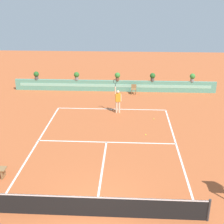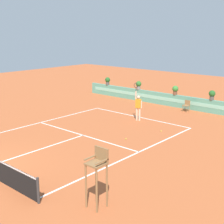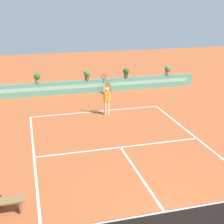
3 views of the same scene
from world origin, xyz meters
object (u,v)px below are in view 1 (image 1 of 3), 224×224
tennis_ball_mid_court (154,119)px  potted_plant_far_left (36,75)px  tennis_player (118,99)px  potted_plant_left (77,75)px  potted_plant_far_right (192,77)px  ball_kid_chair (134,89)px  tennis_ball_near_baseline (146,135)px  potted_plant_centre (117,76)px  potted_plant_right (153,76)px

tennis_ball_mid_court → potted_plant_far_left: (-10.10, 6.34, 1.38)m
tennis_player → potted_plant_far_left: bearing=145.1°
tennis_player → potted_plant_left: tennis_player is taller
potted_plant_far_right → ball_kid_chair: bearing=-171.9°
tennis_ball_near_baseline → potted_plant_centre: potted_plant_centre is taller
tennis_ball_near_baseline → potted_plant_left: 10.70m
potted_plant_centre → potted_plant_far_right: 6.57m
tennis_player → potted_plant_far_left: 9.18m
ball_kid_chair → tennis_ball_near_baseline: size_ratio=12.50×
ball_kid_chair → potted_plant_centre: 1.88m
ball_kid_chair → potted_plant_far_right: potted_plant_far_right is taller
ball_kid_chair → tennis_ball_near_baseline: ball_kid_chair is taller
tennis_player → potted_plant_centre: size_ratio=3.57×
tennis_ball_mid_court → potted_plant_centre: (-2.80, 6.34, 1.38)m
potted_plant_centre → potted_plant_left: 3.66m
potted_plant_far_left → potted_plant_far_right: bearing=0.0°
tennis_player → potted_plant_right: size_ratio=3.57×
tennis_ball_near_baseline → potted_plant_left: (-5.76, 8.91, 1.38)m
potted_plant_far_left → potted_plant_centre: bearing=0.0°
potted_plant_right → potted_plant_centre: bearing=180.0°
tennis_player → potted_plant_far_right: (6.35, 5.24, 0.36)m
tennis_ball_near_baseline → potted_plant_left: bearing=122.9°
tennis_ball_mid_court → potted_plant_far_right: (3.77, 6.34, 1.38)m
ball_kid_chair → potted_plant_far_left: potted_plant_far_left is taller
tennis_ball_near_baseline → tennis_ball_mid_court: (0.69, 2.57, 0.00)m
tennis_ball_near_baseline → potted_plant_right: (0.99, 8.91, 1.38)m
tennis_ball_mid_court → potted_plant_right: bearing=87.3°
potted_plant_centre → potted_plant_right: (3.10, 0.00, 0.00)m
ball_kid_chair → potted_plant_centre: (-1.46, 0.73, 0.93)m
potted_plant_centre → ball_kid_chair: bearing=-26.6°
tennis_player → potted_plant_far_right: bearing=39.5°
potted_plant_right → tennis_player: bearing=-118.7°
potted_plant_right → potted_plant_far_right: 3.48m
tennis_player → potted_plant_centre: tennis_player is taller
potted_plant_left → potted_plant_far_right: (10.23, 0.00, 0.00)m
potted_plant_right → potted_plant_far_right: bearing=0.0°
potted_plant_far_left → potted_plant_right: (10.40, 0.00, 0.00)m
potted_plant_right → ball_kid_chair: bearing=-155.9°
tennis_ball_mid_court → tennis_player: bearing=157.0°
potted_plant_far_left → potted_plant_far_right: size_ratio=1.00×
ball_kid_chair → tennis_player: tennis_player is taller
ball_kid_chair → tennis_player: size_ratio=0.33×
potted_plant_left → ball_kid_chair: bearing=-8.1°
potted_plant_right → potted_plant_far_right: size_ratio=1.00×
tennis_ball_near_baseline → potted_plant_centre: 9.26m
ball_kid_chair → potted_plant_left: bearing=171.9°
ball_kid_chair → potted_plant_left: (-5.12, 0.73, 0.93)m
tennis_ball_near_baseline → potted_plant_centre: bearing=103.3°
potted_plant_left → potted_plant_far_left: bearing=180.0°
potted_plant_centre → potted_plant_left: (-3.66, 0.00, 0.00)m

